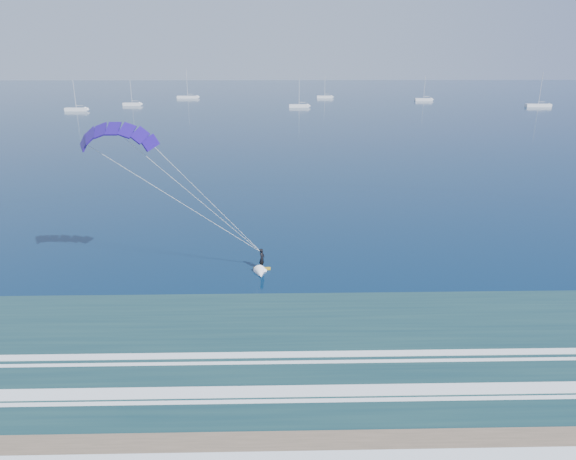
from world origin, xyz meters
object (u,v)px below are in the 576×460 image
(sailboat_1, at_px, (132,104))
(sailboat_2, at_px, (188,97))
(kitesurfer_rig, at_px, (191,194))
(sailboat_3, at_px, (299,106))
(sailboat_4, at_px, (325,97))
(sailboat_6, at_px, (538,105))
(sailboat_5, at_px, (424,99))
(sailboat_0, at_px, (76,109))

(sailboat_1, relative_size, sailboat_2, 0.75)
(kitesurfer_rig, height_order, sailboat_3, kitesurfer_rig)
(sailboat_2, relative_size, sailboat_3, 1.24)
(sailboat_2, relative_size, sailboat_4, 1.30)
(kitesurfer_rig, bearing_deg, sailboat_3, 84.34)
(sailboat_3, relative_size, sailboat_6, 0.82)
(sailboat_1, xyz_separation_m, sailboat_3, (68.90, -9.50, 0.01))
(sailboat_2, bearing_deg, sailboat_1, -112.62)
(sailboat_3, distance_m, sailboat_5, 66.60)
(sailboat_3, bearing_deg, sailboat_2, 136.79)
(sailboat_2, bearing_deg, sailboat_4, -0.26)
(sailboat_3, height_order, sailboat_6, sailboat_6)
(sailboat_3, bearing_deg, sailboat_0, -171.42)
(kitesurfer_rig, bearing_deg, sailboat_4, 81.77)
(sailboat_0, relative_size, sailboat_1, 1.08)
(kitesurfer_rig, xyz_separation_m, sailboat_1, (-52.34, 176.59, -7.23))
(sailboat_1, height_order, sailboat_3, sailboat_3)
(sailboat_0, bearing_deg, sailboat_2, 63.08)
(sailboat_0, xyz_separation_m, sailboat_2, (31.39, 61.82, 0.02))
(sailboat_4, xyz_separation_m, sailboat_5, (44.09, -17.55, 0.00))
(kitesurfer_rig, distance_m, sailboat_5, 212.37)
(sailboat_3, xyz_separation_m, sailboat_4, (14.68, 48.89, -0.00))
(sailboat_1, height_order, sailboat_5, sailboat_5)
(sailboat_6, bearing_deg, sailboat_5, 140.74)
(sailboat_2, distance_m, sailboat_4, 67.04)
(sailboat_1, height_order, sailboat_6, sailboat_6)
(sailboat_3, bearing_deg, sailboat_1, 172.15)
(kitesurfer_rig, xyz_separation_m, sailboat_6, (113.44, 167.27, -7.21))
(sailboat_5, xyz_separation_m, sailboat_6, (38.13, -31.16, 0.02))
(sailboat_4, distance_m, sailboat_6, 95.56)
(sailboat_2, distance_m, sailboat_5, 112.54)
(sailboat_1, xyz_separation_m, sailboat_2, (16.54, 39.69, 0.02))
(kitesurfer_rig, relative_size, sailboat_4, 1.55)
(kitesurfer_rig, relative_size, sailboat_0, 1.47)
(sailboat_4, bearing_deg, sailboat_2, 179.74)
(sailboat_2, xyz_separation_m, sailboat_4, (67.03, -0.30, -0.02))
(kitesurfer_rig, height_order, sailboat_0, kitesurfer_rig)
(kitesurfer_rig, distance_m, sailboat_6, 202.24)
(sailboat_2, distance_m, sailboat_3, 71.84)
(sailboat_2, relative_size, sailboat_5, 1.25)
(sailboat_0, bearing_deg, sailboat_4, 32.01)
(sailboat_0, xyz_separation_m, sailboat_1, (14.85, 22.13, -0.00))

